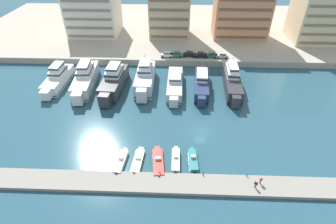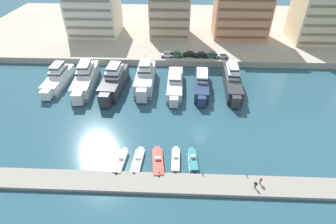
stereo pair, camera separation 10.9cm
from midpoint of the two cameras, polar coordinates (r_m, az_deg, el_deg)
name	(u,v)px [view 1 (the left image)]	position (r m, az deg, el deg)	size (l,w,h in m)	color
ground_plane	(201,132)	(61.37, 7.07, -4.28)	(400.00, 400.00, 0.00)	#285160
quay_promenade	(191,28)	(121.18, 5.05, 17.70)	(180.00, 70.00, 2.09)	#ADA38E
pier_dock	(206,185)	(50.50, 8.20, -15.42)	(120.00, 4.61, 0.68)	gray
yacht_white_far_left	(58,78)	(84.05, -22.91, 6.82)	(4.88, 17.95, 7.70)	white
yacht_ivory_left	(85,78)	(80.34, -17.62, 6.98)	(6.32, 21.26, 8.39)	silver
yacht_charcoal_mid_left	(114,81)	(76.54, -11.76, 6.60)	(5.98, 19.57, 8.73)	#333338
yacht_silver_center_left	(145,78)	(76.94, -5.06, 7.46)	(5.03, 19.01, 8.75)	silver
yacht_silver_center	(175,84)	(75.35, 1.47, 6.16)	(4.44, 19.24, 6.15)	silver
yacht_navy_center_right	(202,84)	(75.61, 7.28, 6.14)	(4.83, 18.52, 6.66)	navy
yacht_charcoal_mid_right	(232,80)	(78.11, 13.68, 6.82)	(5.02, 21.99, 8.37)	#333338
motorboat_white_far_left	(121,161)	(54.41, -10.25, -10.54)	(2.12, 7.05, 1.47)	white
motorboat_cream_left	(138,161)	(54.17, -6.63, -10.50)	(2.26, 7.35, 1.16)	beige
motorboat_red_mid_left	(158,162)	(53.62, -2.23, -10.77)	(2.90, 8.28, 1.36)	red
motorboat_cream_center_left	(176,160)	(53.84, 1.64, -10.39)	(1.63, 7.00, 1.41)	beige
motorboat_teal_center	(193,160)	(54.03, 5.42, -10.36)	(1.93, 6.62, 1.54)	teal
car_white_far_left	(167,54)	(90.24, -0.28, 12.47)	(4.11, 1.94, 1.80)	white
car_green_left	(177,54)	(90.32, 1.87, 12.47)	(4.17, 2.07, 1.80)	#2D6642
car_black_mid_left	(189,54)	(90.86, 4.64, 12.52)	(4.22, 2.18, 1.80)	black
car_black_center_left	(201,55)	(90.59, 7.06, 12.29)	(4.11, 1.94, 1.80)	black
car_green_center	(211,55)	(91.06, 9.39, 12.21)	(4.17, 2.07, 1.80)	#2D6642
car_silver_center_right	(222,55)	(91.34, 11.70, 12.02)	(4.21, 2.15, 1.80)	#B7BCC1
apartment_block_far_left	(94,12)	(113.53, -15.88, 20.16)	(19.25, 16.63, 18.32)	silver
apartment_block_left	(170,5)	(106.46, 0.34, 22.32)	(15.51, 12.79, 25.16)	#C6AD89
apartment_block_mid_left	(242,9)	(109.54, 15.75, 20.73)	(20.80, 12.42, 22.38)	tan
apartment_block_center_left	(327,5)	(116.33, 31.25, 19.36)	(20.78, 15.66, 27.72)	beige
pedestrian_near_edge	(256,184)	(51.00, 18.54, -14.61)	(0.54, 0.41, 1.58)	#282D3D
pedestrian_mid_deck	(261,180)	(51.90, 19.54, -13.77)	(0.57, 0.36, 1.57)	#7A6B56
bollard_west	(117,171)	(52.16, -11.14, -12.50)	(0.20, 0.20, 0.61)	#2D2D33
bollard_west_mid	(160,172)	(51.04, -1.86, -12.99)	(0.20, 0.20, 0.61)	#2D2D33
bollard_east_mid	(203,174)	(51.24, 7.61, -13.16)	(0.20, 0.20, 0.61)	#2D2D33
bollard_east	(247,175)	(52.73, 16.78, -12.99)	(0.20, 0.20, 0.61)	#2D2D33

